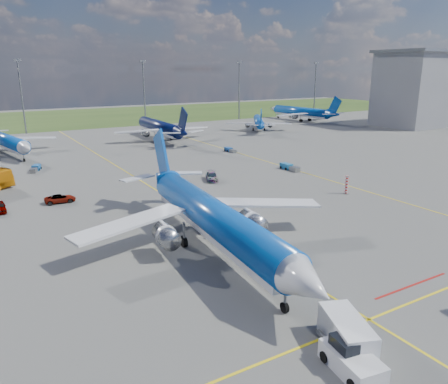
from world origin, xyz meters
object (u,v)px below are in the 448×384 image
bg_jet_ne (258,130)px  baggage_tug_e (230,150)px  baggage_tug_c (35,169)px  warning_post (347,185)px  pushback_tug (351,359)px  bg_jet_ene (300,121)px  bg_jet_n (160,139)px  main_airliner (214,251)px  bg_jet_nnw (8,154)px  service_car_b (60,199)px  service_car_c (212,176)px  baggage_tug_w (289,167)px  service_van (346,334)px

bg_jet_ne → baggage_tug_e: bg_jet_ne is taller
baggage_tug_c → bg_jet_ne: bearing=41.3°
bg_jet_ne → warning_post: bearing=97.7°
pushback_tug → baggage_tug_e: 81.40m
bg_jet_ne → bg_jet_ene: bearing=-123.6°
bg_jet_n → pushback_tug: size_ratio=6.00×
main_airliner → baggage_tug_c: main_airliner is taller
main_airliner → baggage_tug_c: 54.23m
bg_jet_nnw → bg_jet_ne: (76.86, 5.40, 0.00)m
main_airliner → service_car_b: 30.17m
main_airliner → pushback_tug: size_ratio=6.58×
service_car_b → baggage_tug_c: size_ratio=0.96×
baggage_tug_e → service_car_c: bearing=-125.8°
bg_jet_ne → service_car_b: bg_jet_ne is taller
bg_jet_ene → baggage_tug_c: 111.08m
bg_jet_ene → service_car_b: bg_jet_ene is taller
service_car_c → baggage_tug_w: size_ratio=1.00×
bg_jet_nnw → service_car_c: 55.77m
bg_jet_ne → service_car_b: (-73.67, -52.85, 0.63)m
warning_post → service_van: (-30.45, -29.74, -0.31)m
service_car_c → baggage_tug_e: service_car_c is taller
bg_jet_nnw → baggage_tug_e: bearing=-38.3°
bg_jet_ene → main_airliner: bearing=40.2°
service_van → baggage_tug_c: size_ratio=1.14×
bg_jet_n → baggage_tug_c: bg_jet_n is taller
service_van → baggage_tug_c: bearing=119.9°
service_car_b → bg_jet_n: bearing=-33.4°
warning_post → baggage_tug_e: bearing=85.7°
bg_jet_ene → service_van: bg_jet_ene is taller
main_airliner → pushback_tug: main_airliner is taller
bg_jet_ene → service_car_c: (-76.48, -65.85, 0.73)m
service_van → baggage_tug_e: 79.03m
baggage_tug_e → bg_jet_ene: bearing=38.3°
warning_post → baggage_tug_e: 41.92m
bg_jet_ne → bg_jet_ene: size_ratio=0.78×
warning_post → pushback_tug: size_ratio=0.46×
warning_post → bg_jet_n: 69.26m
warning_post → service_car_b: (-41.31, 18.57, -0.87)m
bg_jet_ne → baggage_tug_e: bearing=77.5°
pushback_tug → service_van: bearing=60.3°
baggage_tug_w → baggage_tug_e: bearing=90.1°
bg_jet_ne → baggage_tug_w: 60.43m
bg_jet_nnw → service_car_b: size_ratio=7.78×
warning_post → baggage_tug_w: (3.05, 18.58, -0.97)m
bg_jet_n → main_airliner: main_airliner is taller
bg_jet_n → pushback_tug: 104.58m
warning_post → service_car_c: 23.93m
bg_jet_n → baggage_tug_w: bg_jet_n is taller
service_car_b → baggage_tug_w: bearing=-86.9°
warning_post → bg_jet_ene: 104.91m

